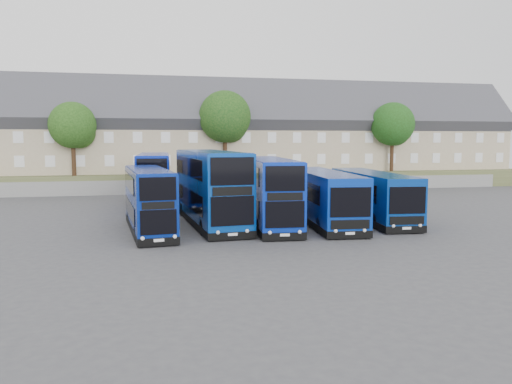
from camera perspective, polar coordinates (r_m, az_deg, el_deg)
The scene contains 15 objects.
ground at distance 30.98m, azimuth -0.02°, elevation -4.65°, with size 120.00×120.00×0.00m, color #424246.
retaining_wall at distance 54.38m, azimuth -5.37°, elevation 0.70°, with size 70.00×0.40×1.50m, color slate.
earth_bank at distance 64.26m, azimuth -6.44°, elevation 1.71°, with size 80.00×20.00×2.00m, color #505831.
terrace_row at distance 61.05m, azimuth -0.47°, elevation 6.79°, with size 66.00×10.40×11.20m.
dd_front_left at distance 31.66m, azimuth -12.16°, elevation -1.05°, with size 3.23×10.01×3.91m.
dd_front_mid at distance 33.94m, azimuth -5.26°, elevation 0.38°, with size 3.84×12.57×4.93m.
dd_front_right at distance 33.28m, azimuth 1.58°, elevation -0.13°, with size 3.51×11.33×4.43m.
dd_rear_left at distance 43.92m, azimuth -11.58°, elevation 1.26°, with size 2.98×11.38×4.49m.
dd_rear_right at distance 46.07m, azimuth -1.76°, elevation 1.39°, with size 2.70×10.53×4.16m.
coach_east_a at distance 34.97m, azimuth 7.54°, elevation -0.62°, with size 3.86×13.10×3.53m.
coach_east_b at distance 37.03m, azimuth 13.08°, elevation -0.47°, with size 3.74×12.55×3.38m.
tree_west at distance 55.38m, azimuth -20.07°, elevation 6.99°, with size 4.80×4.80×7.65m.
tree_mid at distance 56.08m, azimuth -3.44°, elevation 8.35°, with size 5.76×5.76×9.18m.
tree_east at distance 61.88m, azimuth 15.42°, elevation 7.30°, with size 5.12×5.12×8.16m.
tree_far at distance 70.90m, azimuth 17.13°, elevation 7.32°, with size 5.44×5.44×8.67m.
Camera 1 is at (-6.43, -29.77, 5.70)m, focal length 35.00 mm.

